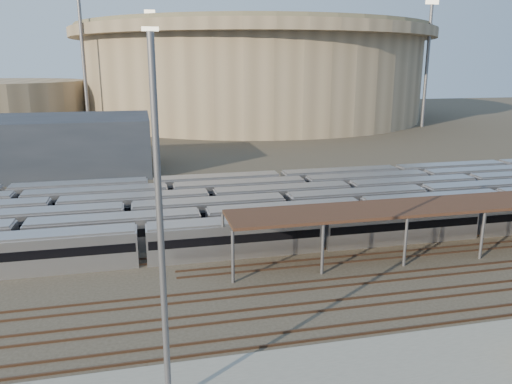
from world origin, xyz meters
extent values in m
plane|color=#383026|center=(0.00, 0.00, 0.00)|extent=(420.00, 420.00, 0.00)
cube|color=#AEADB2|center=(2.81, 8.00, 1.80)|extent=(112.00, 2.90, 3.60)
cube|color=#AEADB2|center=(-9.30, 12.20, 1.80)|extent=(112.00, 2.90, 3.60)
cube|color=#AEADB2|center=(1.34, 16.40, 1.80)|extent=(112.00, 2.90, 3.60)
cube|color=#AEADB2|center=(-7.26, 20.60, 1.80)|extent=(112.00, 2.90, 3.60)
cube|color=#AEADB2|center=(6.68, 24.80, 1.80)|extent=(112.00, 2.90, 3.60)
cube|color=#AEADB2|center=(4.24, 29.00, 1.80)|extent=(112.00, 2.90, 3.60)
cylinder|color=slate|center=(-8.00, 1.30, 2.50)|extent=(0.30, 0.30, 5.00)
cylinder|color=slate|center=(-8.00, 6.70, 2.50)|extent=(0.30, 0.30, 5.00)
cylinder|color=slate|center=(0.57, 1.30, 2.50)|extent=(0.30, 0.30, 5.00)
cylinder|color=slate|center=(0.57, 6.70, 2.50)|extent=(0.30, 0.30, 5.00)
cylinder|color=slate|center=(9.14, 1.30, 2.50)|extent=(0.30, 0.30, 5.00)
cylinder|color=slate|center=(9.14, 6.70, 2.50)|extent=(0.30, 0.30, 5.00)
cylinder|color=slate|center=(17.71, 1.30, 2.50)|extent=(0.30, 0.30, 5.00)
cylinder|color=slate|center=(17.71, 6.70, 2.50)|extent=(0.30, 0.30, 5.00)
cube|color=#332215|center=(22.00, 4.00, 5.15)|extent=(60.00, 6.00, 0.30)
cube|color=#4C3323|center=(0.00, -1.75, 0.09)|extent=(170.00, 0.12, 0.18)
cube|color=#4C3323|center=(0.00, -0.25, 0.09)|extent=(170.00, 0.12, 0.18)
cube|color=#4C3323|center=(0.00, -5.75, 0.09)|extent=(170.00, 0.12, 0.18)
cube|color=#4C3323|center=(0.00, -4.25, 0.09)|extent=(170.00, 0.12, 0.18)
cube|color=#4C3323|center=(0.00, -9.75, 0.09)|extent=(170.00, 0.12, 0.18)
cube|color=#4C3323|center=(0.00, -8.25, 0.09)|extent=(170.00, 0.12, 0.18)
cylinder|color=gray|center=(25.00, 140.00, 14.00)|extent=(116.00, 116.00, 28.00)
cylinder|color=gray|center=(25.00, 140.00, 29.50)|extent=(124.00, 124.00, 3.00)
cylinder|color=#6C654C|center=(25.00, 140.00, 31.75)|extent=(120.00, 120.00, 1.50)
cube|color=#1E232D|center=(-35.00, 55.00, 5.00)|extent=(42.00, 20.00, 10.00)
cylinder|color=slate|center=(-30.00, 110.00, 18.00)|extent=(1.00, 1.00, 36.00)
cylinder|color=slate|center=(70.00, 100.00, 18.00)|extent=(1.00, 1.00, 36.00)
cube|color=#FFF2CC|center=(70.00, 100.00, 37.20)|extent=(4.00, 0.60, 2.40)
cylinder|color=slate|center=(-10.00, 160.00, 18.00)|extent=(1.00, 1.00, 36.00)
cube|color=#FFF2CC|center=(-10.00, 160.00, 37.20)|extent=(4.00, 0.60, 2.40)
cylinder|color=slate|center=(-14.71, -14.56, 10.58)|extent=(0.36, 0.36, 20.77)
cube|color=#FFF2CC|center=(-14.71, -14.56, 21.07)|extent=(0.81, 0.34, 0.20)
camera|label=1|loc=(-15.38, -40.13, 19.52)|focal=35.00mm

